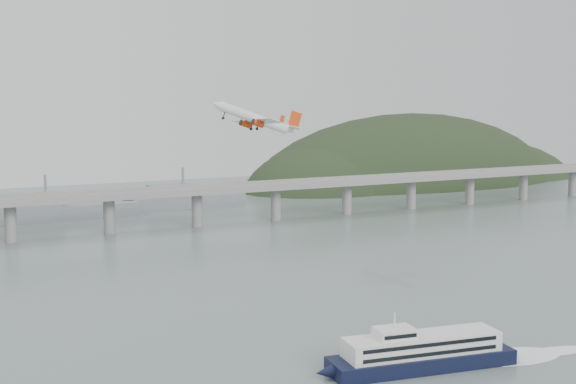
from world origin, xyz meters
TOP-DOWN VIEW (x-y plane):
  - ground at (0.00, 0.00)m, footprint 900.00×900.00m
  - bridge at (-1.15, 200.00)m, footprint 800.00×22.00m
  - headland at (285.18, 331.75)m, footprint 365.00×155.00m
  - ferry at (-13.33, -44.45)m, footprint 83.68×24.74m
  - airliner at (-5.52, 70.82)m, footprint 39.93×36.04m

SIDE VIEW (x-z plane):
  - headland at x=285.18m, z-range -97.34..58.66m
  - ground at x=0.00m, z-range 0.00..0.00m
  - ferry at x=-13.33m, z-range -3.63..12.23m
  - bridge at x=-1.15m, z-range 5.70..29.60m
  - airliner at x=-5.52m, z-range 55.65..71.16m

